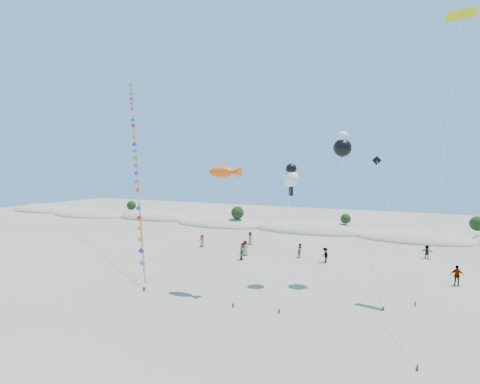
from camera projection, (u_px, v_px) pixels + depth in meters
The scene contains 9 objects.
ground at pixel (100, 334), 25.04m from camera, with size 160.00×160.00×0.00m, color #7F7258.
dune_ridge at pixel (314, 230), 65.00m from camera, with size 145.30×11.49×5.57m.
kite_train at pixel (135, 153), 48.01m from camera, with size 20.71×21.95×23.39m.
fish_kite at pixel (224, 172), 33.08m from camera, with size 3.93×3.72×10.53m.
cartoon_kite_low at pixel (291, 177), 35.22m from camera, with size 2.44×8.01×10.75m.
cartoon_kite_high at pixel (343, 146), 35.29m from camera, with size 5.35×6.50×13.60m.
parafoil_kite at pixel (461, 21), 30.44m from camera, with size 3.08×14.34×22.50m.
dark_kite at pixel (386, 197), 36.04m from camera, with size 4.55×8.48×11.51m.
beachgoers at pixel (325, 252), 44.94m from camera, with size 33.68×10.93×1.89m.
Camera 1 is at (18.65, -18.03, 10.52)m, focal length 30.00 mm.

